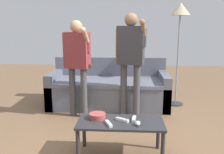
{
  "coord_description": "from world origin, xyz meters",
  "views": [
    {
      "loc": [
        0.13,
        -2.83,
        1.5
      ],
      "look_at": [
        -0.07,
        0.37,
        0.8
      ],
      "focal_mm": 39.79,
      "sensor_mm": 36.0,
      "label": 1
    }
  ],
  "objects_px": {
    "couch": "(109,89)",
    "game_remote_wand_spare": "(109,124)",
    "player_right": "(131,53)",
    "game_remote_wand_far": "(134,119)",
    "floor_lamp": "(180,16)",
    "game_remote_wand_near": "(122,120)",
    "game_remote_nunchuk": "(138,123)",
    "player_left": "(77,58)",
    "coffee_table": "(120,126)",
    "snack_bowl": "(97,116)"
  },
  "relations": [
    {
      "from": "floor_lamp",
      "to": "player_left",
      "type": "height_order",
      "value": "floor_lamp"
    },
    {
      "from": "player_left",
      "to": "game_remote_wand_spare",
      "type": "distance_m",
      "value": 1.53
    },
    {
      "from": "player_left",
      "to": "player_right",
      "type": "height_order",
      "value": "player_right"
    },
    {
      "from": "game_remote_wand_spare",
      "to": "couch",
      "type": "bearing_deg",
      "value": 94.06
    },
    {
      "from": "floor_lamp",
      "to": "game_remote_wand_spare",
      "type": "height_order",
      "value": "floor_lamp"
    },
    {
      "from": "floor_lamp",
      "to": "game_remote_wand_spare",
      "type": "relative_size",
      "value": 11.63
    },
    {
      "from": "player_right",
      "to": "floor_lamp",
      "type": "bearing_deg",
      "value": 36.09
    },
    {
      "from": "game_remote_nunchuk",
      "to": "player_right",
      "type": "relative_size",
      "value": 0.05
    },
    {
      "from": "game_remote_nunchuk",
      "to": "floor_lamp",
      "type": "bearing_deg",
      "value": 68.47
    },
    {
      "from": "player_right",
      "to": "game_remote_wand_far",
      "type": "distance_m",
      "value": 1.38
    },
    {
      "from": "couch",
      "to": "game_remote_wand_spare",
      "type": "distance_m",
      "value": 1.96
    },
    {
      "from": "floor_lamp",
      "to": "player_right",
      "type": "bearing_deg",
      "value": -143.91
    },
    {
      "from": "player_right",
      "to": "player_left",
      "type": "bearing_deg",
      "value": -174.14
    },
    {
      "from": "snack_bowl",
      "to": "player_left",
      "type": "xyz_separation_m",
      "value": [
        -0.45,
        1.12,
        0.52
      ]
    },
    {
      "from": "coffee_table",
      "to": "game_remote_wand_near",
      "type": "distance_m",
      "value": 0.08
    },
    {
      "from": "player_right",
      "to": "game_remote_wand_far",
      "type": "height_order",
      "value": "player_right"
    },
    {
      "from": "coffee_table",
      "to": "snack_bowl",
      "type": "height_order",
      "value": "snack_bowl"
    },
    {
      "from": "snack_bowl",
      "to": "game_remote_wand_spare",
      "type": "height_order",
      "value": "snack_bowl"
    },
    {
      "from": "game_remote_wand_far",
      "to": "game_remote_wand_spare",
      "type": "distance_m",
      "value": 0.31
    },
    {
      "from": "snack_bowl",
      "to": "game_remote_wand_near",
      "type": "distance_m",
      "value": 0.3
    },
    {
      "from": "game_remote_nunchuk",
      "to": "coffee_table",
      "type": "bearing_deg",
      "value": 153.14
    },
    {
      "from": "game_remote_wand_near",
      "to": "floor_lamp",
      "type": "bearing_deg",
      "value": 63.2
    },
    {
      "from": "game_remote_nunchuk",
      "to": "game_remote_wand_far",
      "type": "distance_m",
      "value": 0.14
    },
    {
      "from": "floor_lamp",
      "to": "player_left",
      "type": "distance_m",
      "value": 1.95
    },
    {
      "from": "couch",
      "to": "game_remote_wand_near",
      "type": "relative_size",
      "value": 13.73
    },
    {
      "from": "player_right",
      "to": "coffee_table",
      "type": "bearing_deg",
      "value": -95.31
    },
    {
      "from": "player_left",
      "to": "game_remote_wand_spare",
      "type": "relative_size",
      "value": 9.69
    },
    {
      "from": "snack_bowl",
      "to": "player_left",
      "type": "relative_size",
      "value": 0.12
    },
    {
      "from": "floor_lamp",
      "to": "game_remote_wand_spare",
      "type": "distance_m",
      "value": 2.58
    },
    {
      "from": "floor_lamp",
      "to": "game_remote_wand_near",
      "type": "bearing_deg",
      "value": -116.8
    },
    {
      "from": "floor_lamp",
      "to": "game_remote_wand_near",
      "type": "xyz_separation_m",
      "value": [
        -0.96,
        -1.9,
        -1.18
      ]
    },
    {
      "from": "game_remote_nunchuk",
      "to": "floor_lamp",
      "type": "relative_size",
      "value": 0.05
    },
    {
      "from": "player_left",
      "to": "game_remote_wand_near",
      "type": "bearing_deg",
      "value": -58.28
    },
    {
      "from": "player_right",
      "to": "game_remote_wand_near",
      "type": "distance_m",
      "value": 1.41
    },
    {
      "from": "game_remote_wand_near",
      "to": "game_remote_wand_spare",
      "type": "bearing_deg",
      "value": -140.96
    },
    {
      "from": "player_left",
      "to": "player_right",
      "type": "bearing_deg",
      "value": 5.86
    },
    {
      "from": "couch",
      "to": "floor_lamp",
      "type": "xyz_separation_m",
      "value": [
        1.24,
        0.06,
        1.31
      ]
    },
    {
      "from": "player_right",
      "to": "game_remote_wand_far",
      "type": "xyz_separation_m",
      "value": [
        0.03,
        -1.24,
        -0.6
      ]
    },
    {
      "from": "coffee_table",
      "to": "game_remote_wand_far",
      "type": "xyz_separation_m",
      "value": [
        0.15,
        0.04,
        0.07
      ]
    },
    {
      "from": "snack_bowl",
      "to": "player_left",
      "type": "bearing_deg",
      "value": 111.63
    },
    {
      "from": "snack_bowl",
      "to": "player_right",
      "type": "relative_size",
      "value": 0.12
    },
    {
      "from": "game_remote_wand_far",
      "to": "game_remote_wand_spare",
      "type": "height_order",
      "value": "same"
    },
    {
      "from": "coffee_table",
      "to": "game_remote_wand_far",
      "type": "distance_m",
      "value": 0.17
    },
    {
      "from": "couch",
      "to": "player_left",
      "type": "height_order",
      "value": "player_left"
    },
    {
      "from": "floor_lamp",
      "to": "game_remote_wand_far",
      "type": "relative_size",
      "value": 12.31
    },
    {
      "from": "couch",
      "to": "player_right",
      "type": "relative_size",
      "value": 1.3
    },
    {
      "from": "player_left",
      "to": "game_remote_wand_near",
      "type": "distance_m",
      "value": 1.49
    },
    {
      "from": "coffee_table",
      "to": "floor_lamp",
      "type": "bearing_deg",
      "value": 62.85
    },
    {
      "from": "game_remote_nunchuk",
      "to": "game_remote_wand_spare",
      "type": "xyz_separation_m",
      "value": [
        -0.31,
        -0.01,
        -0.01
      ]
    },
    {
      "from": "couch",
      "to": "game_remote_wand_near",
      "type": "xyz_separation_m",
      "value": [
        0.28,
        -1.84,
        0.14
      ]
    }
  ]
}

